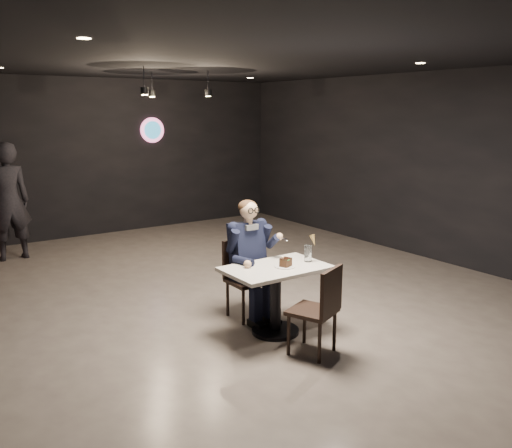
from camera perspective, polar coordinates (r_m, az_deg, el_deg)
floor at (r=7.34m, az=-1.80°, el=-7.13°), size 9.00×9.00×0.00m
wall_sign at (r=11.28m, az=-10.87°, el=9.69°), size 0.50×0.06×0.50m
pendant_lights at (r=8.71m, az=-9.30°, el=14.95°), size 1.40×1.20×0.36m
main_table at (r=5.93m, az=2.07°, el=-7.99°), size 1.10×0.70×0.75m
chair_far at (r=6.33m, az=-0.90°, el=-5.88°), size 0.42×0.46×0.92m
chair_near at (r=5.46m, az=5.94°, el=-8.92°), size 0.57×0.59×0.92m
seated_man at (r=6.26m, az=-0.91°, el=-3.61°), size 0.60×0.80×1.44m
dessert_plate at (r=5.81m, az=3.05°, el=-4.48°), size 0.22×0.22×0.01m
cake_slice at (r=5.79m, az=3.14°, el=-4.07°), size 0.14×0.13×0.08m
mint_leaf at (r=5.74m, az=3.29°, el=-3.81°), size 0.06×0.04×0.01m
sundae_glass at (r=6.02m, az=5.48°, el=-3.11°), size 0.08×0.08×0.18m
wafer_cone at (r=5.98m, az=6.07°, el=-1.72°), size 0.08×0.08×0.13m
passerby at (r=9.57m, az=-24.65°, el=2.16°), size 0.72×0.50×1.91m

